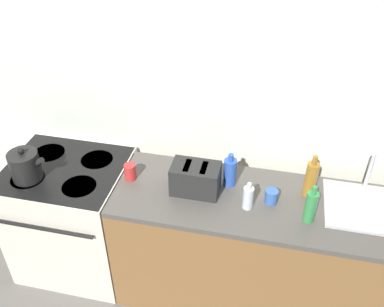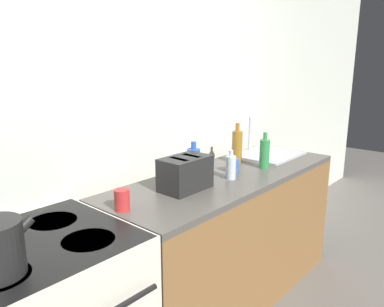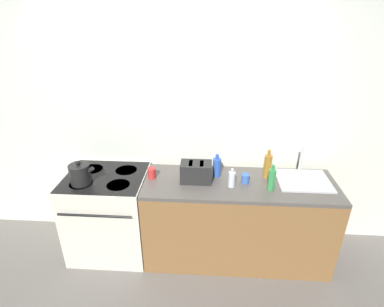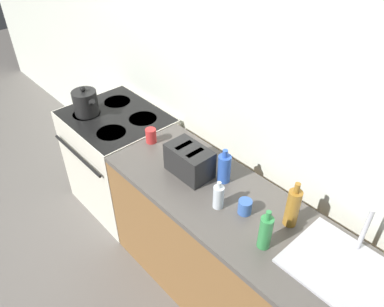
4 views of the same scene
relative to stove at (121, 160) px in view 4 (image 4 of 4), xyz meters
The scene contains 13 objects.
ground_plane 0.88m from the stove, 26.89° to the right, with size 12.00×12.00×0.00m, color slate.
wall_back 1.15m from the stove, 30.55° to the left, with size 8.00×0.05×2.60m.
stove is the anchor object (origin of this frame).
counter_block 1.31m from the stove, ahead, with size 1.82×0.63×0.89m.
kettle 0.58m from the stove, 141.82° to the right, with size 0.24×0.19×0.23m.
toaster 1.04m from the stove, ahead, with size 0.29×0.18×0.19m.
sink_tray 1.97m from the stove, ahead, with size 0.49×0.42×0.28m.
bottle_clear 1.33m from the stove, ahead, with size 0.06×0.06×0.18m.
bottle_amber 1.68m from the stove, ahead, with size 0.07×0.07×0.29m.
bottle_green 1.67m from the stove, ahead, with size 0.07×0.07×0.25m.
bottle_blue 1.22m from the stove, ahead, with size 0.08×0.08×0.23m.
cup_blue 1.44m from the stove, ahead, with size 0.08×0.08×0.09m.
cup_red 0.68m from the stove, ahead, with size 0.07×0.07×0.10m.
Camera 4 is at (1.58, -0.89, 2.43)m, focal length 35.00 mm.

